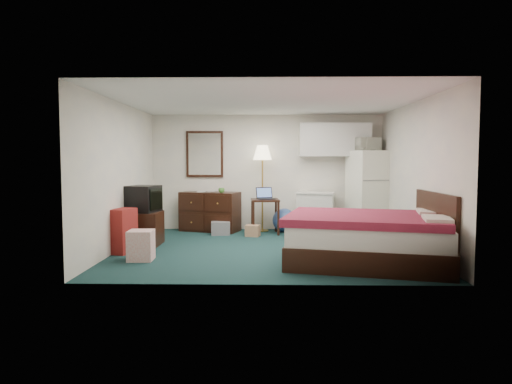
{
  "coord_description": "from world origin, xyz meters",
  "views": [
    {
      "loc": [
        -0.02,
        -7.72,
        1.52
      ],
      "look_at": [
        -0.19,
        0.4,
        0.95
      ],
      "focal_mm": 32.0,
      "sensor_mm": 36.0,
      "label": 1
    }
  ],
  "objects_px": {
    "floor_lamp": "(262,188)",
    "bed": "(368,239)",
    "desk": "(265,216)",
    "kitchen_counter": "(315,213)",
    "fridge": "(368,192)",
    "suitcase": "(123,231)",
    "dresser": "(210,211)",
    "tv_stand": "(144,228)"
  },
  "relations": [
    {
      "from": "desk",
      "to": "suitcase",
      "type": "xyz_separation_m",
      "value": [
        -2.32,
        -2.03,
        0.01
      ]
    },
    {
      "from": "floor_lamp",
      "to": "fridge",
      "type": "distance_m",
      "value": 2.22
    },
    {
      "from": "suitcase",
      "to": "floor_lamp",
      "type": "bearing_deg",
      "value": 62.71
    },
    {
      "from": "dresser",
      "to": "bed",
      "type": "bearing_deg",
      "value": -30.59
    },
    {
      "from": "desk",
      "to": "suitcase",
      "type": "height_order",
      "value": "suitcase"
    },
    {
      "from": "floor_lamp",
      "to": "desk",
      "type": "height_order",
      "value": "floor_lamp"
    },
    {
      "from": "tv_stand",
      "to": "fridge",
      "type": "bearing_deg",
      "value": 20.49
    },
    {
      "from": "dresser",
      "to": "fridge",
      "type": "bearing_deg",
      "value": 15.98
    },
    {
      "from": "dresser",
      "to": "suitcase",
      "type": "distance_m",
      "value": 2.62
    },
    {
      "from": "bed",
      "to": "suitcase",
      "type": "distance_m",
      "value": 3.9
    },
    {
      "from": "floor_lamp",
      "to": "kitchen_counter",
      "type": "xyz_separation_m",
      "value": [
        1.13,
        -0.08,
        -0.51
      ]
    },
    {
      "from": "floor_lamp",
      "to": "bed",
      "type": "height_order",
      "value": "floor_lamp"
    },
    {
      "from": "floor_lamp",
      "to": "bed",
      "type": "relative_size",
      "value": 0.82
    },
    {
      "from": "kitchen_counter",
      "to": "tv_stand",
      "type": "bearing_deg",
      "value": -141.96
    },
    {
      "from": "kitchen_counter",
      "to": "fridge",
      "type": "distance_m",
      "value": 1.18
    },
    {
      "from": "desk",
      "to": "kitchen_counter",
      "type": "height_order",
      "value": "kitchen_counter"
    },
    {
      "from": "desk",
      "to": "kitchen_counter",
      "type": "distance_m",
      "value": 1.1
    },
    {
      "from": "suitcase",
      "to": "kitchen_counter",
      "type": "bearing_deg",
      "value": 50.45
    },
    {
      "from": "fridge",
      "to": "bed",
      "type": "relative_size",
      "value": 0.77
    },
    {
      "from": "kitchen_counter",
      "to": "bed",
      "type": "xyz_separation_m",
      "value": [
        0.44,
        -2.97,
        -0.05
      ]
    },
    {
      "from": "dresser",
      "to": "suitcase",
      "type": "height_order",
      "value": "dresser"
    },
    {
      "from": "desk",
      "to": "suitcase",
      "type": "relative_size",
      "value": 0.98
    },
    {
      "from": "bed",
      "to": "dresser",
      "type": "bearing_deg",
      "value": 144.66
    },
    {
      "from": "dresser",
      "to": "desk",
      "type": "distance_m",
      "value": 1.23
    },
    {
      "from": "desk",
      "to": "kitchen_counter",
      "type": "xyz_separation_m",
      "value": [
        1.07,
        0.26,
        0.05
      ]
    },
    {
      "from": "tv_stand",
      "to": "desk",
      "type": "bearing_deg",
      "value": 32.26
    },
    {
      "from": "dresser",
      "to": "floor_lamp",
      "type": "relative_size",
      "value": 0.67
    },
    {
      "from": "kitchen_counter",
      "to": "tv_stand",
      "type": "xyz_separation_m",
      "value": [
        -3.24,
        -1.57,
        -0.11
      ]
    },
    {
      "from": "fridge",
      "to": "suitcase",
      "type": "xyz_separation_m",
      "value": [
        -4.48,
        -2.24,
        -0.49
      ]
    },
    {
      "from": "floor_lamp",
      "to": "tv_stand",
      "type": "relative_size",
      "value": 2.84
    },
    {
      "from": "kitchen_counter",
      "to": "fridge",
      "type": "xyz_separation_m",
      "value": [
        1.09,
        -0.04,
        0.45
      ]
    },
    {
      "from": "fridge",
      "to": "bed",
      "type": "height_order",
      "value": "fridge"
    },
    {
      "from": "suitcase",
      "to": "bed",
      "type": "bearing_deg",
      "value": 6.31
    },
    {
      "from": "floor_lamp",
      "to": "kitchen_counter",
      "type": "relative_size",
      "value": 2.24
    },
    {
      "from": "kitchen_counter",
      "to": "tv_stand",
      "type": "distance_m",
      "value": 3.6
    },
    {
      "from": "desk",
      "to": "suitcase",
      "type": "distance_m",
      "value": 3.08
    },
    {
      "from": "desk",
      "to": "fridge",
      "type": "height_order",
      "value": "fridge"
    },
    {
      "from": "floor_lamp",
      "to": "fridge",
      "type": "bearing_deg",
      "value": -3.13
    },
    {
      "from": "bed",
      "to": "kitchen_counter",
      "type": "bearing_deg",
      "value": 111.66
    },
    {
      "from": "floor_lamp",
      "to": "desk",
      "type": "xyz_separation_m",
      "value": [
        0.06,
        -0.34,
        -0.56
      ]
    },
    {
      "from": "desk",
      "to": "fridge",
      "type": "bearing_deg",
      "value": 1.18
    },
    {
      "from": "floor_lamp",
      "to": "desk",
      "type": "relative_size",
      "value": 2.56
    }
  ]
}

